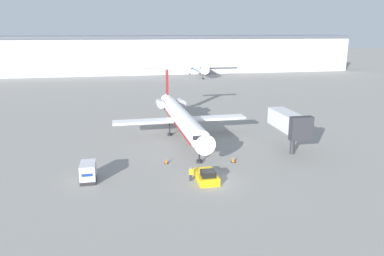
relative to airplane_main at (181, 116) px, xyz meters
The scene contains 10 objects.
ground_plane 21.21m from the airplane_main, 88.86° to the right, with size 600.00×600.00×0.00m, color gray.
terminal_building 99.19m from the airplane_main, 89.76° to the left, with size 180.00×16.80×15.52m.
airplane_main is the anchor object (origin of this frame).
pushback_tug 20.27m from the airplane_main, 90.45° to the right, with size 2.39×4.49×1.62m.
luggage_cart 22.63m from the airplane_main, 129.64° to the right, with size 1.81×3.27×2.29m.
worker_near_tug 20.01m from the airplane_main, 95.94° to the right, with size 0.40×0.24×1.72m.
traffic_cone_left 14.11m from the airplane_main, 107.91° to the right, with size 0.54×0.54×0.76m.
traffic_cone_right 15.53m from the airplane_main, 70.56° to the right, with size 0.66×0.66×0.70m.
airplane_parked_far_left 92.63m from the airplane_main, 76.88° to the left, with size 34.01×36.88×10.53m.
jet_bridge 18.34m from the airplane_main, 36.37° to the right, with size 3.20×9.67×6.19m.
Camera 1 is at (-10.56, -40.81, 17.98)m, focal length 35.00 mm.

